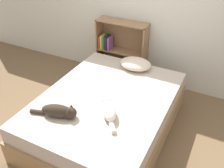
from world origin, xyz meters
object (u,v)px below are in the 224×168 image
at_px(cat_light, 109,110).
at_px(bookshelf, 120,49).
at_px(bed, 107,114).
at_px(pillow, 136,64).
at_px(cat_dark, 60,111).

relative_size(cat_light, bookshelf, 0.41).
distance_m(cat_light, bookshelf, 1.75).
distance_m(bed, bookshelf, 1.43).
distance_m(bed, pillow, 0.91).
distance_m(pillow, cat_dark, 1.44).
bearing_deg(cat_dark, cat_light, 12.99).
distance_m(bed, cat_light, 0.49).
height_order(pillow, cat_light, cat_light).
xyz_separation_m(pillow, cat_dark, (-0.33, -1.40, 0.00)).
bearing_deg(bed, cat_dark, -117.06).
bearing_deg(cat_dark, bed, 46.21).
relative_size(bed, pillow, 4.45).
height_order(bed, pillow, pillow).
height_order(bed, bookshelf, bookshelf).
bearing_deg(bookshelf, pillow, -45.89).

